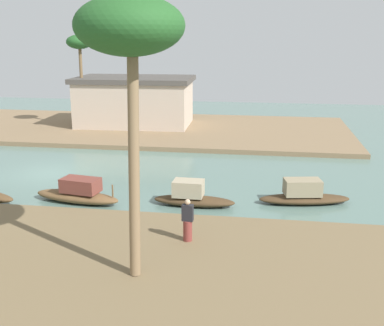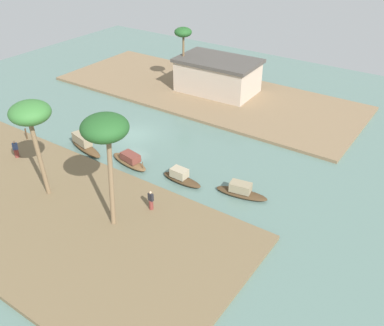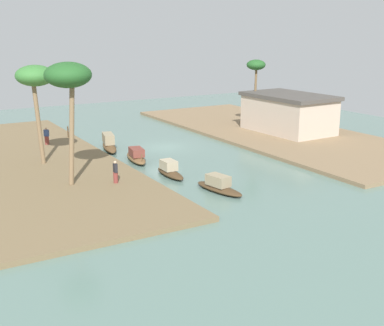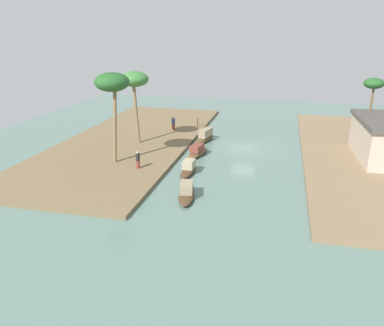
% 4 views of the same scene
% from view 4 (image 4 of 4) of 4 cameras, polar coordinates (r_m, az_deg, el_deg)
% --- Properties ---
extents(river_water, '(63.15, 63.15, 0.00)m').
position_cam_4_polar(river_water, '(41.83, 7.81, 2.12)').
color(river_water, slate).
rests_on(river_water, ground).
extents(riverbank_left, '(37.05, 14.08, 0.32)m').
position_cam_4_polar(riverbank_left, '(44.86, -9.01, 3.44)').
color(riverbank_left, brown).
rests_on(riverbank_left, ground).
extents(riverbank_right, '(37.05, 14.08, 0.32)m').
position_cam_4_polar(riverbank_right, '(42.67, 25.51, 0.95)').
color(riverbank_right, '#846B4C').
rests_on(riverbank_right, ground).
extents(sampan_with_tall_canopy, '(4.34, 1.91, 1.15)m').
position_cam_4_polar(sampan_with_tall_canopy, '(29.30, -0.82, -4.37)').
color(sampan_with_tall_canopy, '#47331E').
rests_on(sampan_with_tall_canopy, river_water).
extents(sampan_open_hull, '(3.76, 1.13, 1.19)m').
position_cam_4_polar(sampan_open_hull, '(34.09, -0.54, -0.89)').
color(sampan_open_hull, '#47331E').
rests_on(sampan_open_hull, river_water).
extents(sampan_near_left_bank, '(4.39, 1.86, 1.17)m').
position_cam_4_polar(sampan_near_left_bank, '(39.07, 0.81, 1.75)').
color(sampan_near_left_bank, brown).
rests_on(sampan_near_left_bank, river_water).
extents(sampan_foreground, '(4.92, 2.12, 1.40)m').
position_cam_4_polar(sampan_foreground, '(44.09, 1.87, 3.90)').
color(sampan_foreground, brown).
rests_on(sampan_foreground, river_water).
extents(person_on_near_bank, '(0.42, 0.34, 1.58)m').
position_cam_4_polar(person_on_near_bank, '(34.73, -8.08, 0.34)').
color(person_on_near_bank, brown).
rests_on(person_on_near_bank, riverbank_left).
extents(person_by_mooring, '(0.55, 0.55, 1.60)m').
position_cam_4_polar(person_by_mooring, '(48.42, -2.80, 5.83)').
color(person_by_mooring, brown).
rests_on(person_by_mooring, riverbank_left).
extents(mooring_post, '(0.14, 0.14, 1.11)m').
position_cam_4_polar(mooring_post, '(49.81, 0.84, 6.08)').
color(mooring_post, '#4C3823').
rests_on(mooring_post, riverbank_left).
extents(palm_tree_left_near, '(2.96, 2.96, 7.78)m').
position_cam_4_polar(palm_tree_left_near, '(41.78, -8.54, 12.03)').
color(palm_tree_left_near, '#7F6647').
rests_on(palm_tree_left_near, riverbank_left).
extents(palm_tree_left_far, '(3.11, 3.11, 8.35)m').
position_cam_4_polar(palm_tree_left_far, '(35.33, -11.84, 11.45)').
color(palm_tree_left_far, '#7F6647').
rests_on(palm_tree_left_far, riverbank_left).
extents(palm_tree_right_tall, '(2.03, 2.03, 7.28)m').
position_cam_4_polar(palm_tree_right_tall, '(43.95, 25.46, 10.33)').
color(palm_tree_right_tall, brown).
rests_on(palm_tree_right_tall, riverbank_right).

